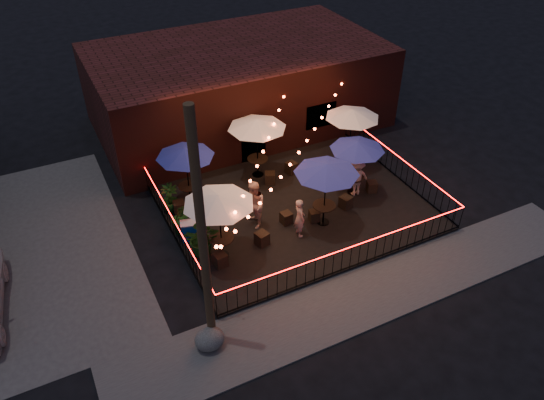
% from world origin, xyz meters
% --- Properties ---
extents(ground, '(110.00, 110.00, 0.00)m').
position_xyz_m(ground, '(0.00, 0.00, 0.00)').
color(ground, black).
rests_on(ground, ground).
extents(patio, '(10.00, 8.00, 0.15)m').
position_xyz_m(patio, '(0.00, 2.00, 0.07)').
color(patio, black).
rests_on(patio, ground).
extents(sidewalk, '(18.00, 2.50, 0.05)m').
position_xyz_m(sidewalk, '(0.00, -3.25, 0.03)').
color(sidewalk, '#44413F').
rests_on(sidewalk, ground).
extents(brick_building, '(14.00, 8.00, 4.00)m').
position_xyz_m(brick_building, '(1.00, 9.99, 2.00)').
color(brick_building, '#3B1510').
rests_on(brick_building, ground).
extents(utility_pole, '(0.26, 0.26, 8.00)m').
position_xyz_m(utility_pole, '(-5.40, -2.60, 4.00)').
color(utility_pole, '#3D2F19').
rests_on(utility_pole, ground).
extents(fence_front, '(10.00, 0.04, 1.04)m').
position_xyz_m(fence_front, '(0.00, -2.00, 0.66)').
color(fence_front, black).
rests_on(fence_front, patio).
extents(fence_left, '(0.04, 8.00, 1.04)m').
position_xyz_m(fence_left, '(-5.00, 2.00, 0.66)').
color(fence_left, black).
rests_on(fence_left, patio).
extents(fence_right, '(0.04, 8.00, 1.04)m').
position_xyz_m(fence_right, '(5.00, 2.00, 0.66)').
color(fence_right, black).
rests_on(fence_right, patio).
extents(festoon_lights, '(10.02, 8.72, 1.32)m').
position_xyz_m(festoon_lights, '(-1.01, 1.70, 2.52)').
color(festoon_lights, '#FF4721').
rests_on(festoon_lights, ground).
extents(cafe_table_0, '(2.51, 2.51, 2.73)m').
position_xyz_m(cafe_table_0, '(-3.75, 0.63, 2.65)').
color(cafe_table_0, black).
rests_on(cafe_table_0, patio).
extents(cafe_table_1, '(2.73, 2.73, 2.54)m').
position_xyz_m(cafe_table_1, '(-3.69, 4.28, 2.47)').
color(cafe_table_1, black).
rests_on(cafe_table_1, patio).
extents(cafe_table_2, '(2.91, 2.91, 2.70)m').
position_xyz_m(cafe_table_2, '(0.50, 0.65, 2.61)').
color(cafe_table_2, black).
rests_on(cafe_table_2, patio).
extents(cafe_table_3, '(3.00, 3.00, 2.74)m').
position_xyz_m(cafe_table_3, '(-0.36, 4.80, 2.66)').
color(cafe_table_3, black).
rests_on(cafe_table_3, patio).
extents(cafe_table_4, '(2.42, 2.42, 2.45)m').
position_xyz_m(cafe_table_4, '(2.66, 1.84, 2.38)').
color(cafe_table_4, black).
rests_on(cafe_table_4, patio).
extents(cafe_table_5, '(2.91, 2.91, 2.63)m').
position_xyz_m(cafe_table_5, '(3.80, 3.96, 2.55)').
color(cafe_table_5, black).
rests_on(cafe_table_5, patio).
extents(bistro_chair_0, '(0.49, 0.49, 0.51)m').
position_xyz_m(bistro_chair_0, '(-4.00, 0.19, 0.40)').
color(bistro_chair_0, black).
rests_on(bistro_chair_0, patio).
extents(bistro_chair_1, '(0.53, 0.53, 0.52)m').
position_xyz_m(bistro_chair_1, '(-2.19, 0.56, 0.41)').
color(bistro_chair_1, black).
rests_on(bistro_chair_1, patio).
extents(bistro_chair_2, '(0.50, 0.50, 0.52)m').
position_xyz_m(bistro_chair_2, '(-4.33, 3.75, 0.41)').
color(bistro_chair_2, black).
rests_on(bistro_chair_2, patio).
extents(bistro_chair_3, '(0.39, 0.39, 0.40)m').
position_xyz_m(bistro_chair_3, '(-2.34, 3.36, 0.35)').
color(bistro_chair_3, black).
rests_on(bistro_chair_3, patio).
extents(bistro_chair_4, '(0.44, 0.44, 0.47)m').
position_xyz_m(bistro_chair_4, '(-0.81, 1.27, 0.39)').
color(bistro_chair_4, black).
rests_on(bistro_chair_4, patio).
extents(bistro_chair_5, '(0.46, 0.46, 0.46)m').
position_xyz_m(bistro_chair_5, '(0.24, 0.90, 0.38)').
color(bistro_chair_5, black).
rests_on(bistro_chair_5, patio).
extents(bistro_chair_6, '(0.57, 0.57, 0.51)m').
position_xyz_m(bistro_chair_6, '(-0.16, 4.00, 0.40)').
color(bistro_chair_6, black).
rests_on(bistro_chair_6, patio).
extents(bistro_chair_7, '(0.52, 0.52, 0.50)m').
position_xyz_m(bistro_chair_7, '(1.04, 4.31, 0.40)').
color(bistro_chair_7, black).
rests_on(bistro_chair_7, patio).
extents(bistro_chair_8, '(0.52, 0.52, 0.50)m').
position_xyz_m(bistro_chair_8, '(1.81, 1.09, 0.40)').
color(bistro_chair_8, black).
rests_on(bistro_chair_8, patio).
extents(bistro_chair_9, '(0.51, 0.51, 0.48)m').
position_xyz_m(bistro_chair_9, '(3.40, 1.53, 0.39)').
color(bistro_chair_9, black).
rests_on(bistro_chair_9, patio).
extents(bistro_chair_10, '(0.39, 0.39, 0.41)m').
position_xyz_m(bistro_chair_10, '(2.15, 3.87, 0.36)').
color(bistro_chair_10, black).
rests_on(bistro_chair_10, patio).
extents(bistro_chair_11, '(0.38, 0.38, 0.44)m').
position_xyz_m(bistro_chair_11, '(4.40, 4.14, 0.37)').
color(bistro_chair_11, black).
rests_on(bistro_chair_11, patio).
extents(patron_a, '(0.43, 0.62, 1.62)m').
position_xyz_m(patron_a, '(-0.69, 0.44, 0.96)').
color(patron_a, beige).
rests_on(patron_a, patio).
extents(patron_b, '(0.81, 1.01, 1.97)m').
position_xyz_m(patron_b, '(-1.98, 1.68, 1.13)').
color(patron_b, '#CFA98C').
rests_on(patron_b, patio).
extents(patron_c, '(1.10, 0.64, 1.70)m').
position_xyz_m(patron_c, '(2.66, 1.69, 1.00)').
color(patron_c, tan).
rests_on(patron_c, patio).
extents(potted_shrub_a, '(1.61, 1.52, 1.42)m').
position_xyz_m(potted_shrub_a, '(-4.30, 1.07, 0.86)').
color(potted_shrub_a, '#193910').
rests_on(potted_shrub_a, patio).
extents(potted_shrub_b, '(0.97, 0.87, 1.45)m').
position_xyz_m(potted_shrub_b, '(-4.60, 2.50, 0.87)').
color(potted_shrub_b, '#14370E').
rests_on(potted_shrub_b, patio).
extents(potted_shrub_c, '(0.82, 0.82, 1.21)m').
position_xyz_m(potted_shrub_c, '(-4.60, 4.02, 0.75)').
color(potted_shrub_c, '#113C12').
rests_on(potted_shrub_c, patio).
extents(cooler, '(0.70, 0.58, 0.80)m').
position_xyz_m(cooler, '(-4.50, 2.02, 0.56)').
color(cooler, '#093EA5').
rests_on(cooler, patio).
extents(boulder, '(0.98, 0.86, 0.71)m').
position_xyz_m(boulder, '(-5.58, -2.85, 0.35)').
color(boulder, '#3F3E3A').
rests_on(boulder, ground).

